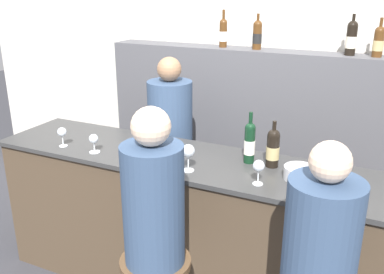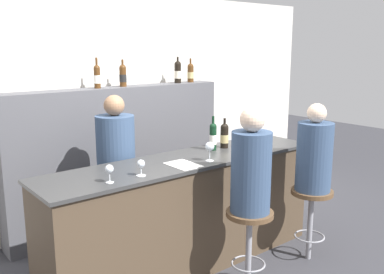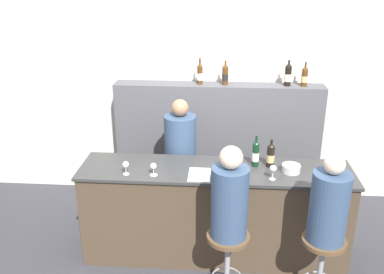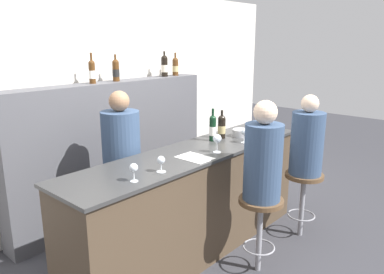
{
  "view_description": "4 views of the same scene",
  "coord_description": "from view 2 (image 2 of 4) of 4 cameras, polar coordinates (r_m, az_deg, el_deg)",
  "views": [
    {
      "loc": [
        1.15,
        -2.03,
        2.09
      ],
      "look_at": [
        0.06,
        0.27,
        1.18
      ],
      "focal_mm": 40.0,
      "sensor_mm": 36.0,
      "label": 1
    },
    {
      "loc": [
        -2.29,
        -2.59,
        2.0
      ],
      "look_at": [
        0.07,
        0.31,
        1.21
      ],
      "focal_mm": 40.0,
      "sensor_mm": 36.0,
      "label": 2
    },
    {
      "loc": [
        0.05,
        -3.56,
        2.91
      ],
      "look_at": [
        -0.24,
        0.28,
        1.37
      ],
      "focal_mm": 40.0,
      "sensor_mm": 36.0,
      "label": 3
    },
    {
      "loc": [
        -2.49,
        -1.88,
        2.01
      ],
      "look_at": [
        -0.09,
        0.24,
        1.18
      ],
      "focal_mm": 35.0,
      "sensor_mm": 36.0,
      "label": 4
    }
  ],
  "objects": [
    {
      "name": "wine_glass_0",
      "position": [
        3.18,
        -10.97,
        -4.3
      ],
      "size": [
        0.06,
        0.06,
        0.14
      ],
      "color": "silver",
      "rests_on": "bar_counter"
    },
    {
      "name": "metal_bowl",
      "position": [
        4.28,
        7.25,
        -0.82
      ],
      "size": [
        0.18,
        0.18,
        0.08
      ],
      "color": "#B7B7BC",
      "rests_on": "bar_counter"
    },
    {
      "name": "wine_bottle_counter_1",
      "position": [
        4.21,
        4.34,
        0.21
      ],
      "size": [
        0.08,
        0.08,
        0.3
      ],
      "color": "black",
      "rests_on": "bar_counter"
    },
    {
      "name": "wine_bottle_backbar_2",
      "position": [
        5.16,
        -1.91,
        8.68
      ],
      "size": [
        0.08,
        0.08,
        0.31
      ],
      "color": "black",
      "rests_on": "back_bar_cabinet"
    },
    {
      "name": "bar_stool_right",
      "position": [
        4.22,
        15.61,
        -8.72
      ],
      "size": [
        0.39,
        0.39,
        0.69
      ],
      "color": "gray",
      "rests_on": "ground_plane"
    },
    {
      "name": "wine_glass_3",
      "position": [
        4.02,
        7.08,
        -0.66
      ],
      "size": [
        0.07,
        0.07,
        0.15
      ],
      "color": "silver",
      "rests_on": "bar_counter"
    },
    {
      "name": "bar_stool_left",
      "position": [
        3.61,
        7.65,
        -11.98
      ],
      "size": [
        0.39,
        0.39,
        0.69
      ],
      "color": "gray",
      "rests_on": "ground_plane"
    },
    {
      "name": "bar_counter",
      "position": [
        3.98,
        -0.65,
        -10.03
      ],
      "size": [
        2.74,
        0.64,
        1.02
      ],
      "color": "#473828",
      "rests_on": "ground_plane"
    },
    {
      "name": "guest_seated_left",
      "position": [
        3.43,
        7.89,
        -4.0
      ],
      "size": [
        0.32,
        0.32,
        0.86
      ],
      "color": "#334766",
      "rests_on": "bar_stool_left"
    },
    {
      "name": "guest_seated_right",
      "position": [
        4.07,
        16.0,
        -2.16
      ],
      "size": [
        0.33,
        0.33,
        0.81
      ],
      "color": "#334766",
      "rests_on": "bar_stool_right"
    },
    {
      "name": "tasting_menu",
      "position": [
        3.61,
        -1.17,
        -3.72
      ],
      "size": [
        0.21,
        0.3,
        0.0
      ],
      "color": "white",
      "rests_on": "bar_counter"
    },
    {
      "name": "wine_glass_2",
      "position": [
        3.72,
        2.38,
        -1.35
      ],
      "size": [
        0.08,
        0.08,
        0.17
      ],
      "color": "silver",
      "rests_on": "bar_counter"
    },
    {
      "name": "wine_glass_1",
      "position": [
        3.31,
        -6.83,
        -3.69
      ],
      "size": [
        0.07,
        0.07,
        0.13
      ],
      "color": "silver",
      "rests_on": "bar_counter"
    },
    {
      "name": "back_bar_cabinet",
      "position": [
        4.86,
        -9.61,
        -2.69
      ],
      "size": [
        2.57,
        0.28,
        1.57
      ],
      "color": "#4C4C51",
      "rests_on": "ground_plane"
    },
    {
      "name": "bartender",
      "position": [
        4.12,
        -9.95,
        -6.31
      ],
      "size": [
        0.36,
        0.36,
        1.57
      ],
      "color": "#334766",
      "rests_on": "ground_plane"
    },
    {
      "name": "wine_bottle_backbar_3",
      "position": [
        5.28,
        -0.2,
        8.58
      ],
      "size": [
        0.08,
        0.08,
        0.29
      ],
      "color": "#4C2D14",
      "rests_on": "back_bar_cabinet"
    },
    {
      "name": "wine_bottle_counter_0",
      "position": [
        4.11,
        2.82,
        0.11
      ],
      "size": [
        0.07,
        0.07,
        0.33
      ],
      "color": "black",
      "rests_on": "bar_counter"
    },
    {
      "name": "wine_bottle_backbar_0",
      "position": [
        4.6,
        -12.54,
        7.92
      ],
      "size": [
        0.07,
        0.07,
        0.32
      ],
      "color": "#4C2D14",
      "rests_on": "back_bar_cabinet"
    },
    {
      "name": "wine_bottle_backbar_1",
      "position": [
        4.75,
        -9.2,
        8.12
      ],
      "size": [
        0.08,
        0.08,
        0.29
      ],
      "color": "#4C2D14",
      "rests_on": "back_bar_cabinet"
    },
    {
      "name": "wall_back",
      "position": [
        4.95,
        -11.1,
        3.59
      ],
      "size": [
        6.4,
        0.05,
        2.6
      ],
      "color": "beige",
      "rests_on": "ground_plane"
    }
  ]
}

